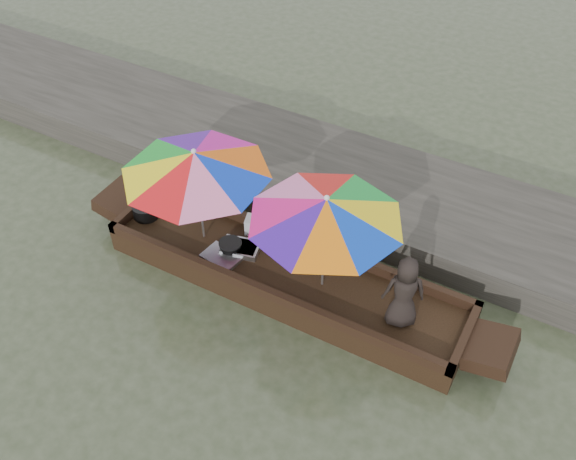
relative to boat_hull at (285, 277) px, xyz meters
The scene contains 11 objects.
water 0.17m from the boat_hull, ahead, with size 80.00×80.00×0.00m, color #353F26.
dock 2.20m from the boat_hull, 90.00° to the left, with size 22.00×2.20×0.50m, color #2D2B26.
boat_hull is the anchor object (origin of this frame).
cooking_pot 2.36m from the boat_hull, behind, with size 0.39×0.39×0.20m, color black.
tray_crayfish 0.75m from the boat_hull, behind, with size 0.53×0.36×0.09m, color silver.
tray_scallop 0.92m from the boat_hull, 163.54° to the right, with size 0.53×0.36×0.06m, color silver.
charcoal_grill 0.88m from the boat_hull, behind, with size 0.31×0.31×0.15m, color black.
supply_bag 0.91m from the boat_hull, 148.68° to the left, with size 0.28×0.22×0.26m, color silver.
vendor 1.87m from the boat_hull, ahead, with size 0.53×0.35×1.08m, color black.
umbrella_bow 1.64m from the boat_hull, behind, with size 2.05×2.05×1.55m, color #FF620C, non-canonical shape.
umbrella_stern 1.11m from the boat_hull, ahead, with size 1.98×1.98×1.55m, color yellow, non-canonical shape.
Camera 1 is at (2.98, -5.29, 6.79)m, focal length 40.00 mm.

